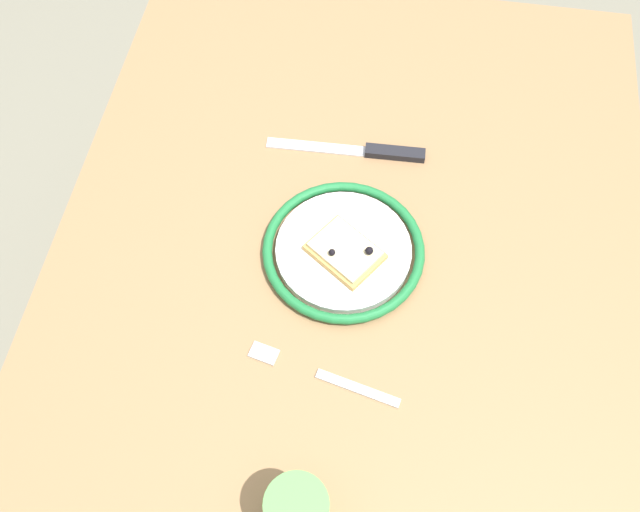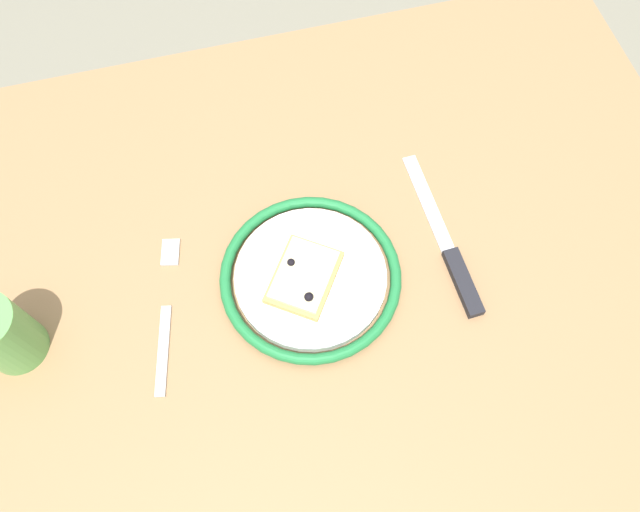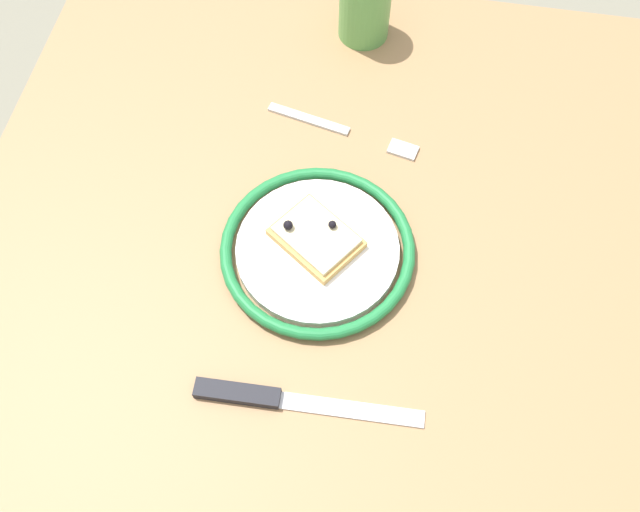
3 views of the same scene
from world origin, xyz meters
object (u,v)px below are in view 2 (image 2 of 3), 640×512
at_px(plate, 311,277).
at_px(knife, 453,260).
at_px(pizza_slice_near, 304,277).
at_px(cup, 1,334).
at_px(dining_table, 348,302).
at_px(fork, 166,312).

relative_size(plate, knife, 0.93).
bearing_deg(plate, pizza_slice_near, -159.80).
height_order(pizza_slice_near, cup, cup).
height_order(dining_table, fork, fork).
bearing_deg(cup, plate, -0.33).
bearing_deg(cup, dining_table, -1.64).
bearing_deg(dining_table, plate, 169.00).
height_order(dining_table, knife, knife).
height_order(plate, fork, plate).
xyz_separation_m(fork, cup, (-0.17, -0.00, 0.05)).
bearing_deg(fork, cup, -180.00).
relative_size(pizza_slice_near, cup, 1.20).
bearing_deg(knife, cup, 177.60).
bearing_deg(fork, pizza_slice_near, -1.77).
bearing_deg(knife, plate, 173.52).
height_order(plate, knife, plate).
height_order(pizza_slice_near, knife, pizza_slice_near).
relative_size(dining_table, fork, 4.97).
bearing_deg(plate, knife, -6.48).
distance_m(pizza_slice_near, fork, 0.17).
height_order(dining_table, plate, plate).
height_order(knife, cup, cup).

